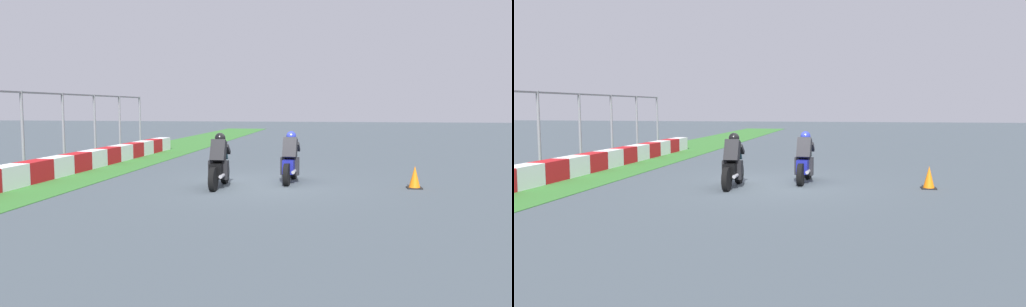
{
  "view_description": "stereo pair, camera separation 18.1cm",
  "coord_description": "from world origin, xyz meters",
  "views": [
    {
      "loc": [
        -14.17,
        -2.2,
        2.24
      ],
      "look_at": [
        -0.01,
        0.05,
        0.9
      ],
      "focal_mm": 35.42,
      "sensor_mm": 36.0,
      "label": 1
    },
    {
      "loc": [
        -14.14,
        -2.38,
        2.24
      ],
      "look_at": [
        -0.01,
        0.05,
        0.9
      ],
      "focal_mm": 35.42,
      "sensor_mm": 36.0,
      "label": 2
    }
  ],
  "objects": [
    {
      "name": "track_barrier",
      "position": [
        0.0,
        6.61,
        0.32
      ],
      "size": [
        21.98,
        0.6,
        0.64
      ],
      "color": "red",
      "rests_on": "ground_plane"
    },
    {
      "name": "rider_lane_b",
      "position": [
        -0.62,
        0.98,
        0.62
      ],
      "size": [
        2.04,
        0.54,
        1.51
      ],
      "rotation": [
        0.0,
        0.0,
        -0.0
      ],
      "color": "black",
      "rests_on": "ground_plane"
    },
    {
      "name": "ground_plane",
      "position": [
        0.0,
        0.0,
        0.0
      ],
      "size": [
        120.0,
        120.0,
        0.0
      ],
      "primitive_type": "plane",
      "color": "#47535A"
    },
    {
      "name": "grass_verge",
      "position": [
        0.0,
        6.65,
        0.01
      ],
      "size": [
        72.0,
        3.91,
        0.02
      ],
      "primitive_type": "cube",
      "color": "#387B31",
      "rests_on": "ground_plane"
    },
    {
      "name": "traffic_cone",
      "position": [
        0.01,
        -4.35,
        0.29
      ],
      "size": [
        0.4,
        0.4,
        0.62
      ],
      "color": "black",
      "rests_on": "ground_plane"
    },
    {
      "name": "rider_lane_a",
      "position": [
        0.6,
        -0.89,
        0.62
      ],
      "size": [
        2.04,
        0.55,
        1.51
      ],
      "rotation": [
        0.0,
        0.0,
        -0.06
      ],
      "color": "black",
      "rests_on": "ground_plane"
    }
  ]
}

